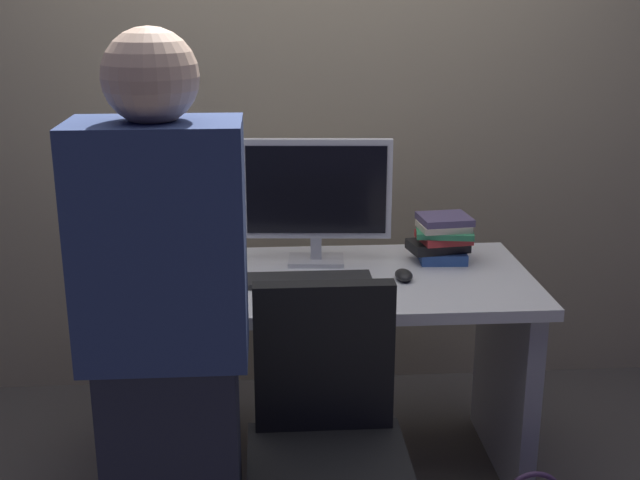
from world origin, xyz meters
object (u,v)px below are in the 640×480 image
(monitor, at_px, (317,194))
(mouse, at_px, (404,275))
(book_stack, at_px, (442,238))
(desk, at_px, (319,339))
(cup_near_keyboard, at_px, (198,275))
(keyboard, at_px, (309,280))
(office_chair, at_px, (327,473))
(person_at_desk, at_px, (167,359))
(cup_by_monitor, at_px, (168,250))

(monitor, distance_m, mouse, 0.43)
(mouse, xyz_separation_m, book_stack, (0.17, 0.19, 0.07))
(desk, relative_size, cup_near_keyboard, 15.15)
(monitor, height_order, keyboard, monitor)
(office_chair, xyz_separation_m, person_at_desk, (-0.41, -0.11, 0.41))
(office_chair, bearing_deg, keyboard, 91.39)
(desk, xyz_separation_m, person_at_desk, (-0.43, -0.81, 0.32))
(monitor, height_order, cup_near_keyboard, monitor)
(monitor, bearing_deg, cup_near_keyboard, -149.17)
(monitor, xyz_separation_m, mouse, (0.29, -0.21, -0.24))
(monitor, relative_size, cup_by_monitor, 5.94)
(office_chair, height_order, person_at_desk, person_at_desk)
(monitor, relative_size, mouse, 5.41)
(office_chair, distance_m, person_at_desk, 0.59)
(monitor, relative_size, book_stack, 2.21)
(person_at_desk, relative_size, cup_by_monitor, 18.00)
(desk, xyz_separation_m, mouse, (0.29, -0.05, 0.25))
(person_at_desk, xyz_separation_m, mouse, (0.72, 0.76, -0.07))
(cup_near_keyboard, height_order, cup_by_monitor, cup_near_keyboard)
(office_chair, relative_size, monitor, 1.74)
(person_at_desk, distance_m, cup_by_monitor, 1.02)
(monitor, relative_size, keyboard, 1.26)
(monitor, xyz_separation_m, keyboard, (-0.04, -0.21, -0.25))
(book_stack, bearing_deg, mouse, -131.69)
(office_chair, relative_size, book_stack, 3.84)
(person_at_desk, distance_m, mouse, 1.05)
(cup_near_keyboard, xyz_separation_m, book_stack, (0.87, 0.23, 0.04))
(keyboard, bearing_deg, office_chair, -88.69)
(desk, relative_size, cup_by_monitor, 16.34)
(desk, relative_size, book_stack, 6.08)
(office_chair, height_order, book_stack, office_chair)
(office_chair, height_order, keyboard, office_chair)
(keyboard, distance_m, mouse, 0.33)
(desk, relative_size, mouse, 14.88)
(cup_by_monitor, bearing_deg, mouse, -16.90)
(office_chair, height_order, cup_by_monitor, office_chair)
(monitor, height_order, book_stack, monitor)
(desk, height_order, monitor, monitor)
(mouse, bearing_deg, desk, 170.69)
(desk, height_order, cup_by_monitor, cup_by_monitor)
(desk, height_order, cup_near_keyboard, cup_near_keyboard)
(person_at_desk, relative_size, book_stack, 6.69)
(monitor, bearing_deg, keyboard, -101.10)
(mouse, xyz_separation_m, cup_near_keyboard, (-0.70, -0.04, 0.03))
(keyboard, bearing_deg, mouse, 1.01)
(person_at_desk, height_order, book_stack, person_at_desk)
(monitor, xyz_separation_m, book_stack, (0.46, -0.01, -0.17))
(office_chair, relative_size, cup_near_keyboard, 9.57)
(office_chair, height_order, monitor, monitor)
(office_chair, relative_size, mouse, 9.40)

